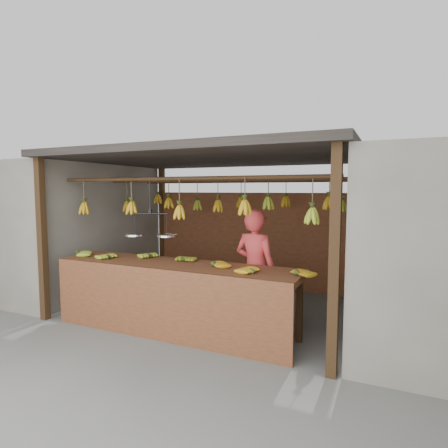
% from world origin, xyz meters
% --- Properties ---
extents(ground, '(80.00, 80.00, 0.00)m').
position_xyz_m(ground, '(0.00, 0.00, 0.00)').
color(ground, '#5B5B57').
extents(stall, '(4.30, 3.30, 2.40)m').
position_xyz_m(stall, '(0.00, 0.33, 1.97)').
color(stall, black).
rests_on(stall, ground).
extents(neighbor_left, '(3.00, 3.00, 2.30)m').
position_xyz_m(neighbor_left, '(-3.60, 0.00, 1.15)').
color(neighbor_left, slate).
rests_on(neighbor_left, ground).
extents(counter, '(3.49, 0.76, 0.96)m').
position_xyz_m(counter, '(-0.05, -1.23, 0.70)').
color(counter, brown).
rests_on(counter, ground).
extents(hanging_bananas, '(3.65, 2.23, 0.39)m').
position_xyz_m(hanging_bananas, '(-0.01, 0.00, 1.61)').
color(hanging_bananas, '#AD7D12').
rests_on(hanging_bananas, ground).
extents(balance_scale, '(0.72, 0.38, 0.78)m').
position_xyz_m(balance_scale, '(-0.51, -1.00, 1.28)').
color(balance_scale, black).
rests_on(balance_scale, ground).
extents(vendor, '(0.65, 0.49, 1.61)m').
position_xyz_m(vendor, '(0.86, -0.60, 0.80)').
color(vendor, '#BF3333').
rests_on(vendor, ground).
extents(bag_bundles, '(0.08, 0.26, 1.29)m').
position_xyz_m(bag_bundles, '(1.94, 1.35, 0.99)').
color(bag_bundles, red).
rests_on(bag_bundles, ground).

